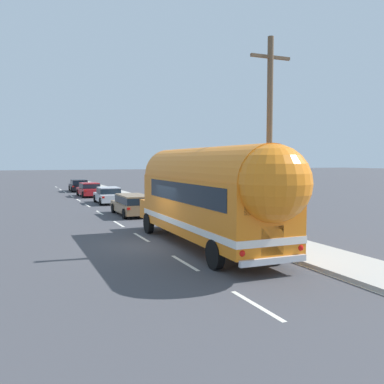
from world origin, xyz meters
The scene contains 9 objects.
ground_plane centered at (0.00, 0.00, 0.00)m, with size 300.00×300.00×0.00m, color #424247.
lane_markings centered at (2.51, 12.75, 0.00)m, with size 3.70×80.00×0.01m.
sidewalk_slab centered at (4.87, 10.00, 0.07)m, with size 2.61×90.00×0.15m, color #ADA89E.
utility_pole centered at (4.11, -2.38, 4.42)m, with size 1.80×0.24×8.50m.
painted_bus centered at (1.78, -1.82, 2.30)m, with size 2.66×12.04×4.12m.
car_lead centered at (1.70, 9.82, 0.80)m, with size 1.98×4.74×1.37m.
car_second centered at (1.90, 18.24, 0.73)m, with size 2.03×4.39×1.37m.
car_third centered at (1.59, 25.80, 0.74)m, with size 2.06×4.55×1.37m.
car_fourth centered at (1.60, 33.16, 0.78)m, with size 2.03×4.33×1.37m.
Camera 1 is at (-5.49, -16.91, 3.59)m, focal length 39.52 mm.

